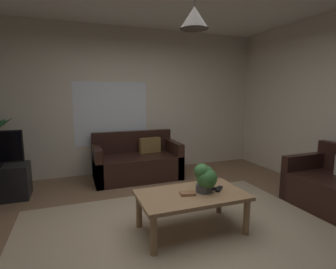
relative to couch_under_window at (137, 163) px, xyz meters
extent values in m
cube|color=brown|center=(-0.03, -1.99, -0.29)|extent=(5.35, 4.92, 0.02)
cube|color=tan|center=(-0.03, -2.19, -0.27)|extent=(3.48, 2.71, 0.01)
cube|color=beige|center=(-0.03, 0.50, 1.09)|extent=(5.47, 0.06, 2.74)
cube|color=white|center=(-0.36, 0.47, 0.87)|extent=(1.36, 0.01, 1.18)
cube|color=black|center=(-0.01, -0.04, -0.07)|extent=(1.51, 0.81, 0.42)
cube|color=black|center=(-0.01, 0.31, 0.34)|extent=(1.51, 0.12, 0.40)
cube|color=black|center=(-0.70, -0.04, 0.04)|extent=(0.12, 0.81, 0.64)
cube|color=black|center=(0.69, -0.04, 0.04)|extent=(0.12, 0.81, 0.64)
cube|color=brown|center=(0.28, 0.13, 0.28)|extent=(0.41, 0.16, 0.28)
cube|color=black|center=(2.14, -1.71, 0.04)|extent=(0.81, 0.12, 0.64)
cube|color=#A87F56|center=(0.12, -2.03, 0.14)|extent=(1.17, 0.68, 0.04)
cylinder|color=#A87F56|center=(-0.40, -2.31, -0.08)|extent=(0.07, 0.07, 0.40)
cylinder|color=#A87F56|center=(0.65, -2.31, -0.08)|extent=(0.07, 0.07, 0.40)
cylinder|color=#A87F56|center=(-0.40, -1.75, -0.08)|extent=(0.07, 0.07, 0.40)
cylinder|color=#A87F56|center=(0.65, -1.75, -0.08)|extent=(0.07, 0.07, 0.40)
cube|color=#99663F|center=(0.06, -2.05, 0.18)|extent=(0.18, 0.13, 0.03)
cube|color=black|center=(0.38, -2.01, 0.17)|extent=(0.17, 0.08, 0.02)
cube|color=black|center=(0.46, -2.04, 0.17)|extent=(0.15, 0.15, 0.02)
cylinder|color=#4C4C51|center=(0.27, -2.03, 0.20)|extent=(0.18, 0.18, 0.08)
sphere|color=#3D7F3D|center=(0.29, -2.06, 0.32)|extent=(0.23, 0.23, 0.23)
sphere|color=#3D7F3D|center=(0.28, -2.04, 0.37)|extent=(0.19, 0.19, 0.19)
sphere|color=#3D7F3D|center=(0.24, -2.03, 0.40)|extent=(0.17, 0.17, 0.17)
cone|color=#235B2D|center=(-2.13, 0.25, 0.75)|extent=(0.42, 0.11, 0.31)
cone|color=#235B2D|center=(-2.15, 0.41, 0.76)|extent=(0.37, 0.43, 0.38)
cone|color=#4C4742|center=(0.12, -2.03, 1.99)|extent=(0.29, 0.29, 0.21)
camera|label=1|loc=(-1.06, -4.47, 1.24)|focal=27.68mm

